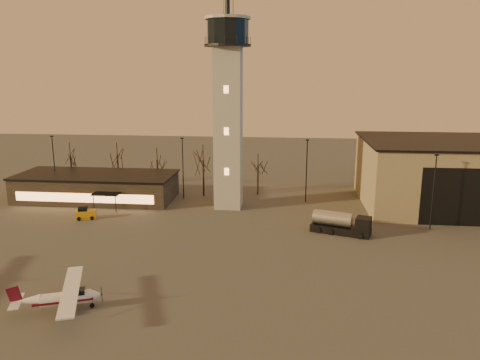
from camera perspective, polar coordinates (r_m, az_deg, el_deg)
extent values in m
plane|color=#3F3C3A|center=(45.22, -6.37, -13.90)|extent=(220.00, 220.00, 0.00)
cube|color=#9A9692|center=(70.43, -1.45, 6.16)|extent=(4.00, 4.00, 24.00)
cylinder|color=black|center=(70.02, -1.51, 16.08)|extent=(6.80, 6.80, 0.30)
cylinder|color=black|center=(70.14, -1.52, 17.59)|extent=(6.00, 6.00, 3.40)
cylinder|color=#9A9692|center=(70.32, -1.53, 19.13)|extent=(6.60, 6.60, 0.40)
cylinder|color=black|center=(70.48, -1.54, 20.26)|extent=(0.70, 0.70, 2.40)
cube|color=#877958|center=(79.67, 25.62, 0.57)|extent=(30.00, 20.00, 10.00)
cube|color=black|center=(78.83, 25.98, 4.23)|extent=(30.60, 20.60, 0.30)
cube|color=black|center=(79.93, -17.07, -0.88)|extent=(25.00, 10.00, 4.00)
cube|color=black|center=(79.46, -17.17, 0.62)|extent=(25.40, 10.40, 0.30)
cube|color=#FFA559|center=(75.58, -18.50, -2.08)|extent=(22.00, 0.08, 1.40)
cube|color=black|center=(72.90, -16.01, -1.64)|extent=(4.00, 2.00, 0.20)
cylinder|color=black|center=(84.47, -21.69, 1.58)|extent=(0.16, 0.16, 10.00)
cube|color=black|center=(83.70, -21.98, 4.97)|extent=(0.50, 0.25, 0.18)
cylinder|color=black|center=(76.84, -6.97, 1.35)|extent=(0.16, 0.16, 10.00)
cube|color=black|center=(75.99, -7.07, 5.08)|extent=(0.50, 0.25, 0.18)
cylinder|color=black|center=(75.01, 8.10, 1.03)|extent=(0.16, 0.16, 10.00)
cube|color=black|center=(74.13, 8.23, 4.85)|extent=(0.50, 0.25, 0.18)
cylinder|color=black|center=(66.05, 22.48, -1.48)|extent=(0.16, 0.16, 10.00)
cube|color=black|center=(65.06, 22.87, 2.83)|extent=(0.50, 0.25, 0.18)
cylinder|color=black|center=(90.12, -19.84, 1.01)|extent=(0.28, 0.28, 5.74)
cylinder|color=black|center=(84.50, -10.00, 0.67)|extent=(0.28, 0.28, 5.25)
cylinder|color=black|center=(78.56, -4.48, 0.24)|extent=(0.28, 0.28, 6.16)
cylinder|color=black|center=(79.55, 2.18, -0.01)|extent=(0.28, 0.28, 4.97)
cylinder|color=black|center=(88.80, -14.63, 1.15)|extent=(0.28, 0.28, 5.60)
cylinder|color=silver|center=(44.70, -20.46, -13.38)|extent=(4.40, 2.61, 1.20)
cone|color=silver|center=(44.47, -17.18, -13.26)|extent=(1.18, 1.36, 1.14)
cone|color=silver|center=(45.13, -24.54, -13.31)|extent=(2.43, 1.73, 1.02)
cube|color=black|center=(44.42, -19.29, -12.86)|extent=(1.64, 1.39, 0.65)
cube|color=#520B1A|center=(44.75, -20.70, -13.44)|extent=(5.10, 2.90, 0.20)
cube|color=silver|center=(44.34, -19.93, -12.52)|extent=(4.85, 10.00, 0.13)
cube|color=silver|center=(45.25, -25.61, -13.21)|extent=(1.84, 3.14, 0.07)
cube|color=#520B1A|center=(45.00, -25.81, -12.47)|extent=(1.23, 0.52, 1.57)
cube|color=black|center=(62.28, 12.14, -5.94)|extent=(7.88, 4.48, 0.98)
cube|color=black|center=(61.40, 14.81, -5.17)|extent=(2.35, 2.52, 1.61)
cube|color=black|center=(61.23, 15.40, -5.00)|extent=(0.63, 1.64, 0.89)
cylinder|color=#B3B4B8|center=(62.07, 11.24, -4.61)|extent=(5.34, 3.39, 1.88)
cube|color=#D5960C|center=(70.26, -18.27, -4.02)|extent=(2.95, 2.13, 1.24)
cube|color=black|center=(70.11, -18.60, -3.48)|extent=(1.55, 1.55, 0.71)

